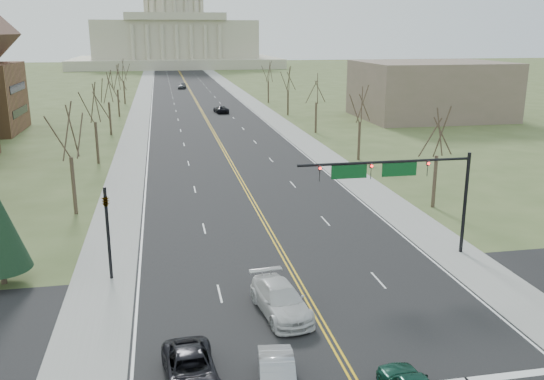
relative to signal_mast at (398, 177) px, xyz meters
name	(u,v)px	position (x,y,z in m)	size (l,w,h in m)	color
road	(196,101)	(-7.45, 96.50, -5.76)	(20.00, 380.00, 0.01)	black
cross_road	(318,317)	(-7.45, -7.50, -5.76)	(120.00, 14.00, 0.01)	black
sidewalk_left	(142,102)	(-19.45, 96.50, -5.75)	(4.00, 380.00, 0.03)	gray
sidewalk_right	(249,100)	(4.55, 96.50, -5.75)	(4.00, 380.00, 0.03)	gray
center_line	(196,101)	(-7.45, 96.50, -5.75)	(0.42, 380.00, 0.01)	gold
edge_line_left	(152,102)	(-17.25, 96.50, -5.75)	(0.15, 380.00, 0.01)	silver
edge_line_right	(239,100)	(2.35, 96.50, -5.75)	(0.15, 380.00, 0.01)	silver
capitol	(175,34)	(-7.45, 236.41, 8.44)	(90.00, 60.00, 50.00)	#B3AF95
signal_mast	(398,177)	(0.00, 0.00, 0.00)	(12.12, 0.44, 7.20)	black
signal_left	(107,223)	(-18.95, 0.00, -2.05)	(0.32, 0.36, 6.00)	black
tree_r_0	(438,134)	(8.05, 10.50, 0.79)	(3.74, 3.74, 8.50)	#3C2C23
tree_l_0	(69,134)	(-22.95, 14.50, 1.18)	(3.96, 3.96, 9.00)	#3C2C23
tree_r_1	(360,106)	(8.05, 30.50, 0.79)	(3.74, 3.74, 8.50)	#3C2C23
tree_l_1	(94,105)	(-22.95, 34.50, 1.18)	(3.96, 3.96, 9.00)	#3C2C23
tree_r_2	(316,90)	(8.05, 50.50, 0.79)	(3.74, 3.74, 8.50)	#3C2C23
tree_l_2	(108,89)	(-22.95, 54.50, 1.18)	(3.96, 3.96, 9.00)	#3C2C23
tree_r_3	(288,80)	(8.05, 70.50, 0.79)	(3.74, 3.74, 8.50)	#3C2C23
tree_l_3	(117,79)	(-22.95, 74.50, 1.18)	(3.96, 3.96, 9.00)	#3C2C23
tree_r_4	(268,73)	(8.05, 90.50, 0.79)	(3.74, 3.74, 8.50)	#3C2C23
tree_l_4	(123,71)	(-22.95, 94.50, 1.18)	(3.96, 3.96, 9.00)	#3C2C23
bldg_right_mass	(430,90)	(32.55, 62.50, -0.76)	(25.00, 20.00, 10.00)	#6A5B4B
car_sb_inner_lead	(277,377)	(-11.00, -13.68, -5.02)	(1.54, 4.41, 1.45)	gray
car_sb_outer_lead	(190,369)	(-14.63, -12.29, -5.06)	(2.28, 4.94, 1.37)	black
car_sb_inner_second	(281,300)	(-9.38, -6.64, -4.92)	(2.31, 5.69, 1.65)	silver
car_far_nb	(221,109)	(-3.94, 76.07, -5.07)	(2.25, 4.87, 1.35)	black
car_far_sb	(182,86)	(-9.33, 127.18, -4.92)	(1.95, 4.85, 1.65)	#505258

